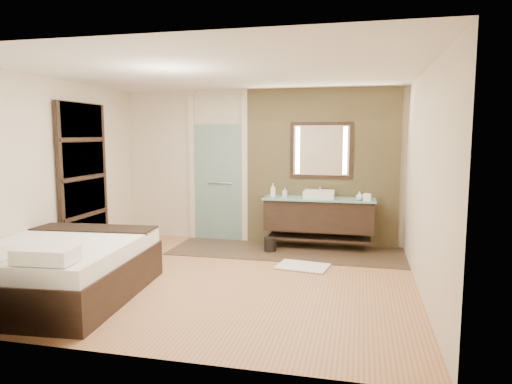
% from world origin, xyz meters
% --- Properties ---
extents(floor, '(5.00, 5.00, 0.00)m').
position_xyz_m(floor, '(0.00, 0.00, 0.00)').
color(floor, '#9E6942').
rests_on(floor, ground).
extents(tile_strip, '(3.80, 1.30, 0.01)m').
position_xyz_m(tile_strip, '(0.60, 1.60, 0.01)').
color(tile_strip, '#3C2C21').
rests_on(tile_strip, floor).
extents(stone_wall, '(2.60, 0.08, 2.70)m').
position_xyz_m(stone_wall, '(1.10, 2.21, 1.35)').
color(stone_wall, tan).
rests_on(stone_wall, floor).
extents(vanity, '(1.85, 0.55, 0.88)m').
position_xyz_m(vanity, '(1.10, 1.92, 0.58)').
color(vanity, black).
rests_on(vanity, stone_wall).
extents(mirror_unit, '(1.06, 0.04, 0.96)m').
position_xyz_m(mirror_unit, '(1.10, 2.16, 1.65)').
color(mirror_unit, black).
rests_on(mirror_unit, stone_wall).
extents(frosted_door, '(1.10, 0.12, 2.70)m').
position_xyz_m(frosted_door, '(-0.75, 2.20, 1.14)').
color(frosted_door, '#AFDDD5').
rests_on(frosted_door, floor).
extents(shoji_partition, '(0.06, 1.20, 2.40)m').
position_xyz_m(shoji_partition, '(-2.43, 0.60, 1.21)').
color(shoji_partition, black).
rests_on(shoji_partition, floor).
extents(bed, '(1.85, 2.24, 0.81)m').
position_xyz_m(bed, '(-1.65, -1.09, 0.34)').
color(bed, black).
rests_on(bed, floor).
extents(bath_mat, '(0.79, 0.61, 0.02)m').
position_xyz_m(bath_mat, '(0.98, 0.75, 0.02)').
color(bath_mat, silver).
rests_on(bath_mat, floor).
extents(waste_bin, '(0.26, 0.26, 0.24)m').
position_xyz_m(waste_bin, '(0.34, 1.52, 0.12)').
color(waste_bin, black).
rests_on(waste_bin, floor).
extents(tissue_box, '(0.13, 0.13, 0.10)m').
position_xyz_m(tissue_box, '(1.88, 1.79, 0.92)').
color(tissue_box, white).
rests_on(tissue_box, vanity).
extents(soap_bottle_a, '(0.09, 0.09, 0.24)m').
position_xyz_m(soap_bottle_a, '(0.34, 1.81, 0.98)').
color(soap_bottle_a, white).
rests_on(soap_bottle_a, vanity).
extents(soap_bottle_b, '(0.08, 0.08, 0.15)m').
position_xyz_m(soap_bottle_b, '(0.51, 1.97, 0.94)').
color(soap_bottle_b, '#B2B2B2').
rests_on(soap_bottle_b, vanity).
extents(soap_bottle_c, '(0.11, 0.11, 0.15)m').
position_xyz_m(soap_bottle_c, '(1.76, 1.78, 0.94)').
color(soap_bottle_c, silver).
rests_on(soap_bottle_c, vanity).
extents(cup, '(0.13, 0.13, 0.10)m').
position_xyz_m(cup, '(1.87, 1.95, 0.91)').
color(cup, silver).
rests_on(cup, vanity).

